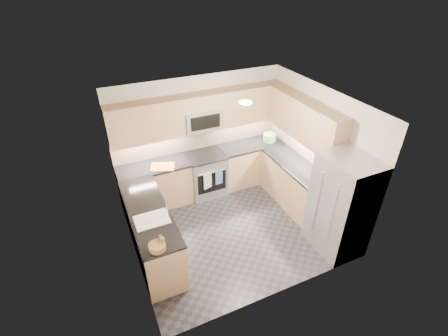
% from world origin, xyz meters
% --- Properties ---
extents(floor, '(3.60, 3.20, 0.00)m').
position_xyz_m(floor, '(0.00, 0.00, 0.00)').
color(floor, black).
rests_on(floor, ground).
extents(ceiling, '(3.60, 3.20, 0.02)m').
position_xyz_m(ceiling, '(0.00, 0.00, 2.50)').
color(ceiling, beige).
rests_on(ceiling, wall_back).
extents(wall_back, '(3.60, 0.02, 2.50)m').
position_xyz_m(wall_back, '(0.00, 1.60, 1.25)').
color(wall_back, beige).
rests_on(wall_back, floor).
extents(wall_front, '(3.60, 0.02, 2.50)m').
position_xyz_m(wall_front, '(0.00, -1.60, 1.25)').
color(wall_front, beige).
rests_on(wall_front, floor).
extents(wall_left, '(0.02, 3.20, 2.50)m').
position_xyz_m(wall_left, '(-1.80, 0.00, 1.25)').
color(wall_left, beige).
rests_on(wall_left, floor).
extents(wall_right, '(0.02, 3.20, 2.50)m').
position_xyz_m(wall_right, '(1.80, 0.00, 1.25)').
color(wall_right, beige).
rests_on(wall_right, floor).
extents(base_cab_back_left, '(1.42, 0.60, 0.90)m').
position_xyz_m(base_cab_back_left, '(-1.09, 1.30, 0.45)').
color(base_cab_back_left, tan).
rests_on(base_cab_back_left, floor).
extents(base_cab_back_right, '(1.42, 0.60, 0.90)m').
position_xyz_m(base_cab_back_right, '(1.09, 1.30, 0.45)').
color(base_cab_back_right, tan).
rests_on(base_cab_back_right, floor).
extents(base_cab_right, '(0.60, 1.70, 0.90)m').
position_xyz_m(base_cab_right, '(1.50, 0.15, 0.45)').
color(base_cab_right, tan).
rests_on(base_cab_right, floor).
extents(base_cab_peninsula, '(0.60, 2.00, 0.90)m').
position_xyz_m(base_cab_peninsula, '(-1.50, 0.00, 0.45)').
color(base_cab_peninsula, tan).
rests_on(base_cab_peninsula, floor).
extents(countertop_back_left, '(1.42, 0.63, 0.04)m').
position_xyz_m(countertop_back_left, '(-1.09, 1.30, 0.92)').
color(countertop_back_left, black).
rests_on(countertop_back_left, base_cab_back_left).
extents(countertop_back_right, '(1.42, 0.63, 0.04)m').
position_xyz_m(countertop_back_right, '(1.09, 1.30, 0.92)').
color(countertop_back_right, black).
rests_on(countertop_back_right, base_cab_back_right).
extents(countertop_right, '(0.63, 1.70, 0.04)m').
position_xyz_m(countertop_right, '(1.50, 0.15, 0.92)').
color(countertop_right, black).
rests_on(countertop_right, base_cab_right).
extents(countertop_peninsula, '(0.63, 2.00, 0.04)m').
position_xyz_m(countertop_peninsula, '(-1.50, 0.00, 0.92)').
color(countertop_peninsula, black).
rests_on(countertop_peninsula, base_cab_peninsula).
extents(upper_cab_back, '(3.60, 0.35, 0.75)m').
position_xyz_m(upper_cab_back, '(0.00, 1.43, 1.83)').
color(upper_cab_back, tan).
rests_on(upper_cab_back, wall_back).
extents(upper_cab_right, '(0.35, 1.95, 0.75)m').
position_xyz_m(upper_cab_right, '(1.62, 0.28, 1.83)').
color(upper_cab_right, tan).
rests_on(upper_cab_right, wall_right).
extents(backsplash_back, '(3.60, 0.01, 0.51)m').
position_xyz_m(backsplash_back, '(0.00, 1.60, 1.20)').
color(backsplash_back, tan).
rests_on(backsplash_back, wall_back).
extents(backsplash_right, '(0.01, 2.30, 0.51)m').
position_xyz_m(backsplash_right, '(1.80, 0.45, 1.20)').
color(backsplash_right, tan).
rests_on(backsplash_right, wall_right).
extents(gas_range, '(0.76, 0.65, 0.91)m').
position_xyz_m(gas_range, '(0.00, 1.28, 0.46)').
color(gas_range, '#909497').
rests_on(gas_range, floor).
extents(range_cooktop, '(0.76, 0.65, 0.03)m').
position_xyz_m(range_cooktop, '(0.00, 1.28, 0.92)').
color(range_cooktop, black).
rests_on(range_cooktop, gas_range).
extents(oven_door_glass, '(0.62, 0.02, 0.45)m').
position_xyz_m(oven_door_glass, '(0.00, 0.95, 0.45)').
color(oven_door_glass, black).
rests_on(oven_door_glass, gas_range).
extents(oven_handle, '(0.60, 0.02, 0.02)m').
position_xyz_m(oven_handle, '(0.00, 0.93, 0.72)').
color(oven_handle, '#B2B5BA').
rests_on(oven_handle, gas_range).
extents(microwave, '(0.76, 0.40, 0.40)m').
position_xyz_m(microwave, '(0.00, 1.40, 1.70)').
color(microwave, '#999CA1').
rests_on(microwave, upper_cab_back).
extents(microwave_door, '(0.60, 0.01, 0.28)m').
position_xyz_m(microwave_door, '(0.00, 1.20, 1.70)').
color(microwave_door, black).
rests_on(microwave_door, microwave).
extents(refrigerator, '(0.70, 0.90, 1.80)m').
position_xyz_m(refrigerator, '(1.45, -1.15, 0.90)').
color(refrigerator, '#A9ADB2').
rests_on(refrigerator, floor).
extents(fridge_handle_left, '(0.02, 0.02, 1.20)m').
position_xyz_m(fridge_handle_left, '(1.08, -1.33, 0.95)').
color(fridge_handle_left, '#B2B5BA').
rests_on(fridge_handle_left, refrigerator).
extents(fridge_handle_right, '(0.02, 0.02, 1.20)m').
position_xyz_m(fridge_handle_right, '(1.08, -0.97, 0.95)').
color(fridge_handle_right, '#B2B5BA').
rests_on(fridge_handle_right, refrigerator).
extents(sink_basin, '(0.52, 0.38, 0.16)m').
position_xyz_m(sink_basin, '(-1.50, -0.25, 0.88)').
color(sink_basin, white).
rests_on(sink_basin, base_cab_peninsula).
extents(faucet, '(0.03, 0.03, 0.28)m').
position_xyz_m(faucet, '(-1.24, -0.25, 1.08)').
color(faucet, silver).
rests_on(faucet, countertop_peninsula).
extents(utensil_bowl, '(0.29, 0.29, 0.16)m').
position_xyz_m(utensil_bowl, '(1.53, 1.26, 1.02)').
color(utensil_bowl, '#53AB49').
rests_on(utensil_bowl, countertop_back_right).
extents(cutting_board, '(0.54, 0.46, 0.01)m').
position_xyz_m(cutting_board, '(-0.93, 1.18, 0.95)').
color(cutting_board, '#F05916').
rests_on(cutting_board, countertop_back_left).
extents(fruit_basket, '(0.28, 0.28, 0.09)m').
position_xyz_m(fruit_basket, '(-1.58, -0.87, 0.98)').
color(fruit_basket, '#986F47').
rests_on(fruit_basket, countertop_peninsula).
extents(fruit_apple, '(0.06, 0.06, 0.06)m').
position_xyz_m(fruit_apple, '(-1.50, -0.77, 1.05)').
color(fruit_apple, '#B41435').
rests_on(fruit_apple, fruit_basket).
extents(fruit_pear, '(0.07, 0.07, 0.07)m').
position_xyz_m(fruit_pear, '(-1.49, -0.83, 1.05)').
color(fruit_pear, green).
rests_on(fruit_pear, fruit_basket).
extents(dish_towel_check, '(0.19, 0.07, 0.37)m').
position_xyz_m(dish_towel_check, '(-0.11, 0.91, 0.55)').
color(dish_towel_check, silver).
rests_on(dish_towel_check, oven_handle).
extents(dish_towel_blue, '(0.16, 0.02, 0.30)m').
position_xyz_m(dish_towel_blue, '(0.14, 0.91, 0.55)').
color(dish_towel_blue, '#345E91').
rests_on(dish_towel_blue, oven_handle).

